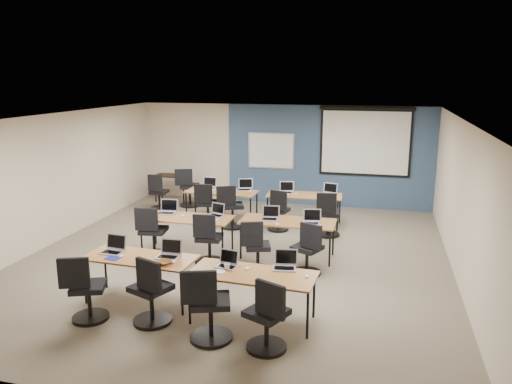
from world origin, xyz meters
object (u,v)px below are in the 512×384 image
(laptop_5, at_px, (217,213))
(task_chair_6, at_px, (256,251))
(spare_chair_a, at_px, (189,191))
(task_chair_10, at_px, (278,214))
(training_table_front_left, at_px, (140,260))
(utility_table, at_px, (172,178))
(whiteboard, at_px, (271,151))
(training_table_mid_right, at_px, (288,223))
(training_table_back_left, at_px, (222,193))
(task_chair_5, at_px, (208,243))
(task_chair_7, at_px, (308,253))
(laptop_3, at_px, (285,264))
(task_chair_11, at_px, (328,218))
(task_chair_1, at_px, (151,296))
(task_chair_3, at_px, (267,321))
(laptop_9, at_px, (245,187))
(laptop_2, at_px, (228,262))
(training_table_mid_left, at_px, (187,219))
(laptop_7, at_px, (311,220))
(laptop_1, at_px, (169,253))
(task_chair_0, at_px, (86,294))
(laptop_11, at_px, (330,192))
(laptop_8, at_px, (209,185))
(training_table_back_right, at_px, (304,197))
(task_chair_9, at_px, (231,210))
(task_chair_4, at_px, (152,236))
(laptop_10, at_px, (286,190))
(laptop_4, at_px, (167,210))
(training_table_front_right, at_px, (253,276))
(task_chair_8, at_px, (207,207))
(task_chair_2, at_px, (208,311))

(laptop_5, relative_size, task_chair_6, 0.32)
(spare_chair_a, bearing_deg, task_chair_10, -48.75)
(training_table_front_left, bearing_deg, utility_table, 111.95)
(whiteboard, relative_size, training_table_mid_right, 0.70)
(whiteboard, height_order, training_table_back_left, whiteboard)
(task_chair_5, relative_size, task_chair_7, 1.00)
(laptop_3, xyz_separation_m, task_chair_11, (0.20, 3.86, -0.38))
(whiteboard, relative_size, utility_table, 1.34)
(task_chair_1, xyz_separation_m, task_chair_10, (0.84, 4.74, -0.03))
(task_chair_10, relative_size, task_chair_11, 0.96)
(task_chair_3, distance_m, laptop_9, 6.13)
(task_chair_5, bearing_deg, laptop_2, -67.49)
(training_table_mid_left, height_order, laptop_7, laptop_7)
(training_table_mid_right, distance_m, laptop_7, 0.48)
(training_table_back_left, relative_size, task_chair_6, 1.78)
(whiteboard, distance_m, laptop_1, 6.49)
(laptop_3, bearing_deg, task_chair_3, -100.44)
(task_chair_0, height_order, laptop_11, task_chair_0)
(spare_chair_a, bearing_deg, laptop_11, -30.59)
(laptop_8, distance_m, task_chair_11, 3.20)
(laptop_2, xyz_separation_m, laptop_5, (-1.03, 2.55, 0.00))
(training_table_back_right, height_order, spare_chair_a, spare_chair_a)
(whiteboard, height_order, task_chair_9, whiteboard)
(training_table_mid_left, distance_m, laptop_8, 2.64)
(training_table_back_right, bearing_deg, laptop_9, 171.39)
(training_table_mid_left, xyz_separation_m, laptop_3, (2.39, -2.13, 0.11))
(training_table_mid_left, height_order, task_chair_0, task_chair_0)
(task_chair_4, bearing_deg, laptop_9, 63.01)
(task_chair_4, distance_m, task_chair_6, 2.16)
(laptop_7, distance_m, laptop_10, 2.56)
(laptop_9, bearing_deg, task_chair_6, -88.92)
(laptop_10, bearing_deg, task_chair_9, -158.58)
(laptop_4, height_order, laptop_11, laptop_4)
(training_table_mid_left, distance_m, task_chair_9, 1.84)
(task_chair_11, bearing_deg, task_chair_4, -153.16)
(training_table_front_left, xyz_separation_m, laptop_11, (2.40, 4.89, 0.11))
(task_chair_1, distance_m, task_chair_10, 4.81)
(training_table_front_right, relative_size, task_chair_6, 1.85)
(task_chair_8, bearing_deg, task_chair_4, -104.64)
(task_chair_8, distance_m, task_chair_9, 0.66)
(task_chair_9, distance_m, spare_chair_a, 2.33)
(whiteboard, height_order, laptop_5, whiteboard)
(task_chair_6, height_order, task_chair_9, task_chair_9)
(task_chair_2, distance_m, task_chair_4, 3.47)
(training_table_front_right, relative_size, laptop_1, 5.29)
(training_table_front_left, height_order, utility_table, utility_table)
(laptop_2, height_order, utility_table, laptop_2)
(task_chair_8, relative_size, task_chair_11, 1.00)
(training_table_back_right, height_order, task_chair_11, task_chair_11)
(laptop_5, bearing_deg, task_chair_2, -53.77)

